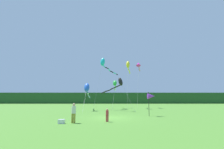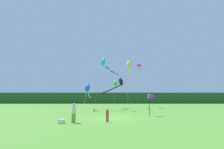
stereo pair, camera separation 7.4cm
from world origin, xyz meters
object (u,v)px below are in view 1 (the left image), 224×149
(cooler_box, at_px, (61,121))
(banner_flag_pole, at_px, (151,96))
(kite_green, at_px, (115,84))
(person_child, at_px, (107,114))
(kite_cyan, at_px, (104,63))
(person_adult, at_px, (74,112))
(kite_yellow, at_px, (128,65))
(kite_black, at_px, (118,83))
(kite_blue, at_px, (87,88))
(kite_magenta, at_px, (139,65))

(cooler_box, height_order, banner_flag_pole, banner_flag_pole)
(kite_green, bearing_deg, person_child, -93.96)
(kite_green, bearing_deg, kite_cyan, -170.26)
(person_adult, bearing_deg, banner_flag_pole, 31.36)
(kite_yellow, height_order, kite_cyan, kite_cyan)
(banner_flag_pole, relative_size, kite_yellow, 0.28)
(person_adult, relative_size, kite_black, 0.29)
(person_child, height_order, kite_blue, kite_blue)
(person_child, distance_m, kite_magenta, 23.49)
(person_child, xyz_separation_m, kite_cyan, (-1.22, 16.81, 9.04))
(person_child, xyz_separation_m, cooler_box, (-3.99, -0.98, -0.51))
(cooler_box, distance_m, kite_green, 19.57)
(person_adult, distance_m, kite_magenta, 25.04)
(person_adult, xyz_separation_m, kite_cyan, (1.80, 17.51, 8.75))
(banner_flag_pole, bearing_deg, cooler_box, -150.07)
(person_adult, relative_size, kite_magenta, 0.16)
(kite_blue, distance_m, kite_cyan, 7.60)
(person_adult, bearing_deg, kite_magenta, 64.48)
(person_adult, xyz_separation_m, cooler_box, (-0.97, -0.27, -0.80))
(kite_magenta, xyz_separation_m, kite_cyan, (-8.23, -3.48, -0.50))
(kite_blue, height_order, kite_yellow, kite_yellow)
(person_adult, relative_size, cooler_box, 3.23)
(kite_yellow, bearing_deg, banner_flag_pole, -85.15)
(cooler_box, distance_m, kite_black, 14.85)
(kite_green, height_order, kite_yellow, kite_yellow)
(kite_magenta, distance_m, kite_yellow, 3.27)
(kite_blue, bearing_deg, kite_black, -7.98)
(kite_cyan, bearing_deg, cooler_box, -98.84)
(person_adult, relative_size, kite_cyan, 0.16)
(kite_magenta, xyz_separation_m, kite_blue, (-11.08, -7.55, -6.26))
(person_child, xyz_separation_m, kite_black, (1.66, 11.94, 4.15))
(person_adult, height_order, kite_black, kite_black)
(person_child, relative_size, kite_black, 0.21)
(cooler_box, height_order, kite_green, kite_green)
(cooler_box, bearing_deg, kite_yellow, 67.16)
(kite_green, xyz_separation_m, kite_blue, (-5.26, -4.48, -1.21))
(person_adult, height_order, cooler_box, person_adult)
(kite_black, bearing_deg, person_child, -97.93)
(banner_flag_pole, relative_size, kite_magenta, 0.27)
(banner_flag_pole, relative_size, kite_green, 0.37)
(kite_black, distance_m, kite_cyan, 7.48)
(kite_green, xyz_separation_m, kite_magenta, (5.81, 3.07, 5.05))
(banner_flag_pole, bearing_deg, kite_green, 108.50)
(cooler_box, relative_size, kite_cyan, 0.05)
(cooler_box, height_order, kite_blue, kite_blue)
(kite_magenta, bearing_deg, kite_black, -122.61)
(person_adult, xyz_separation_m, kite_green, (4.21, 17.93, 4.20))
(kite_green, height_order, kite_cyan, kite_cyan)
(banner_flag_pole, distance_m, kite_yellow, 15.94)
(cooler_box, relative_size, kite_magenta, 0.05)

